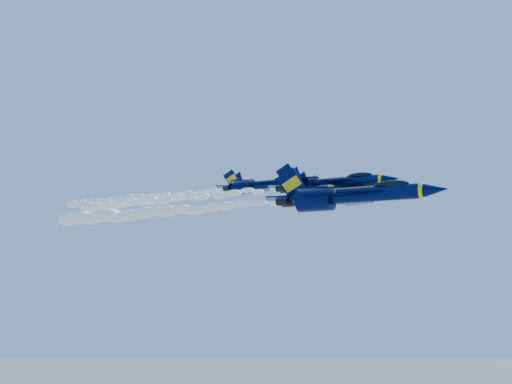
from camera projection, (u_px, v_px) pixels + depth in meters
The scene contains 6 objects.
jet_lead at pixel (347, 195), 64.37m from camera, with size 19.49×15.99×7.24m.
smoke_trail_jet_lead at pixel (160, 212), 76.89m from camera, with size 36.52×2.17×1.95m, color white.
jet_second at pixel (328, 184), 72.24m from camera, with size 16.07×13.18×5.97m.
smoke_trail_jet_second at pixel (169, 200), 84.07m from camera, with size 36.52×1.79×1.61m, color white.
jet_third at pixel (261, 185), 91.49m from camera, with size 15.19×12.46×5.65m.
smoke_trail_jet_third at pixel (140, 197), 103.15m from camera, with size 36.52×1.69×1.52m, color white.
Camera 1 is at (37.56, -73.39, 140.15)m, focal length 40.00 mm.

